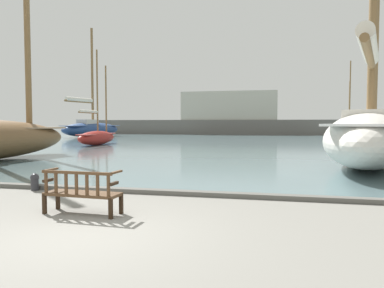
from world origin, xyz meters
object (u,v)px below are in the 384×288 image
Objects in this scene: park_bench at (82,192)px; sailboat_nearest_port at (370,133)px; sailboat_outer_port at (97,136)px; mooring_bollard at (35,181)px; sailboat_centre_channel at (349,137)px; sailboat_far_starboard at (91,128)px.

park_bench is 0.11× the size of sailboat_nearest_port.
sailboat_outer_port is 16.36× the size of mooring_bollard.
park_bench is 0.21× the size of sailboat_centre_channel.
sailboat_far_starboard is (-20.24, 38.43, 0.83)m from park_bench.
park_bench is 43.44m from sailboat_far_starboard.
sailboat_outer_port is (-10.85, 21.78, 0.32)m from park_bench.
sailboat_outer_port reaches higher than sailboat_centre_channel.
sailboat_centre_channel is at bearing 71.03° from park_bench.
sailboat_centre_channel is at bearing -14.83° from sailboat_far_starboard.
mooring_bollard is (-10.40, -7.82, -1.22)m from sailboat_nearest_port.
sailboat_outer_port reaches higher than mooring_bollard.
sailboat_centre_channel reaches higher than mooring_bollard.
sailboat_nearest_port reaches higher than sailboat_far_starboard.
park_bench is 3.47m from mooring_bollard.
mooring_bollard is at bearing -67.38° from sailboat_outer_port.
sailboat_nearest_port reaches higher than sailboat_outer_port.
sailboat_outer_port is 21.99m from sailboat_nearest_port.
park_bench is at bearing -39.18° from mooring_bollard.
sailboat_nearest_port is at bearing 36.95° from mooring_bollard.
sailboat_outer_port is 0.53× the size of sailboat_nearest_port.
sailboat_nearest_port is at bearing 52.40° from park_bench.
sailboat_far_starboard reaches higher than sailboat_centre_channel.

